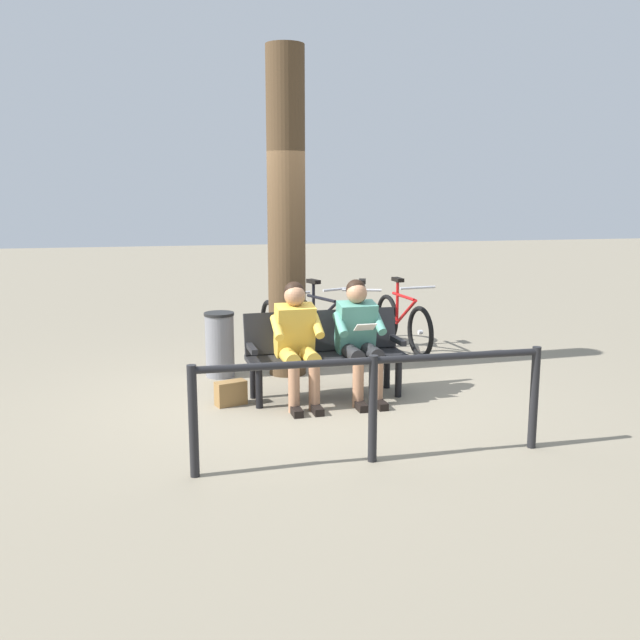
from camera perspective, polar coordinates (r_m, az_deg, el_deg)
The scene contains 12 objects.
ground_plane at distance 7.21m, azimuth -1.79°, elevation -6.23°, with size 40.00×40.00×0.00m, color gray.
bench at distance 7.11m, azimuth 0.33°, elevation -2.25°, with size 1.62×0.56×0.87m.
person_reading at distance 7.01m, azimuth 3.20°, elevation -1.13°, with size 0.51×0.78×1.20m.
person_companion at distance 6.85m, azimuth -1.90°, elevation -1.41°, with size 0.51×0.78×1.20m.
handbag at distance 6.95m, azimuth -7.30°, elevation -5.94°, with size 0.30×0.14×0.24m, color olive.
tree_trunk at distance 7.82m, azimuth -2.77°, elevation 8.52°, with size 0.42×0.42×3.61m, color #4C3823.
litter_bin at distance 7.95m, azimuth -8.20°, elevation -2.00°, with size 0.34×0.34×0.73m.
bicycle_silver at distance 9.27m, azimuth 6.78°, elevation -0.21°, with size 0.48×1.68×0.94m.
bicycle_orange at distance 9.03m, azimuth 3.43°, elevation -0.44°, with size 0.60×1.63×0.94m.
bicycle_red at distance 9.04m, azimuth 0.10°, elevation -0.42°, with size 0.72×1.58×0.94m.
bicycle_purple at distance 8.75m, azimuth -3.21°, elevation -0.80°, with size 0.48×1.67×0.94m.
railing_fence at distance 5.39m, azimuth 4.37°, elevation -5.68°, with size 2.80×0.10×0.85m.
Camera 1 is at (1.20, 6.80, 2.09)m, focal length 39.13 mm.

